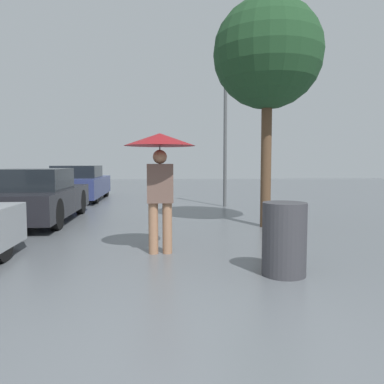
{
  "coord_description": "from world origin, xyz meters",
  "views": [
    {
      "loc": [
        -0.33,
        -2.45,
        1.41
      ],
      "look_at": [
        0.23,
        3.33,
        0.96
      ],
      "focal_mm": 35.0,
      "sensor_mm": 36.0,
      "label": 1
    }
  ],
  "objects_px": {
    "pedestrian": "(160,157)",
    "parked_car_middle": "(36,197)",
    "street_lamp": "(225,130)",
    "trash_bin": "(284,239)",
    "parked_car_farthest": "(79,184)",
    "tree": "(268,55)"
  },
  "relations": [
    {
      "from": "pedestrian",
      "to": "parked_car_middle",
      "type": "xyz_separation_m",
      "value": [
        -2.94,
        3.51,
        -0.9
      ]
    },
    {
      "from": "street_lamp",
      "to": "parked_car_middle",
      "type": "bearing_deg",
      "value": -153.0
    },
    {
      "from": "pedestrian",
      "to": "trash_bin",
      "type": "distance_m",
      "value": 2.25
    },
    {
      "from": "parked_car_middle",
      "to": "trash_bin",
      "type": "distance_m",
      "value": 6.56
    },
    {
      "from": "pedestrian",
      "to": "parked_car_middle",
      "type": "height_order",
      "value": "pedestrian"
    },
    {
      "from": "pedestrian",
      "to": "trash_bin",
      "type": "xyz_separation_m",
      "value": [
        1.54,
        -1.27,
        -1.04
      ]
    },
    {
      "from": "parked_car_middle",
      "to": "parked_car_farthest",
      "type": "relative_size",
      "value": 0.94
    },
    {
      "from": "pedestrian",
      "to": "parked_car_middle",
      "type": "relative_size",
      "value": 0.45
    },
    {
      "from": "parked_car_middle",
      "to": "parked_car_farthest",
      "type": "distance_m",
      "value": 5.29
    },
    {
      "from": "pedestrian",
      "to": "parked_car_farthest",
      "type": "xyz_separation_m",
      "value": [
        -2.99,
        8.8,
        -0.88
      ]
    },
    {
      "from": "parked_car_middle",
      "to": "parked_car_farthest",
      "type": "height_order",
      "value": "parked_car_farthest"
    },
    {
      "from": "pedestrian",
      "to": "tree",
      "type": "bearing_deg",
      "value": 43.74
    },
    {
      "from": "parked_car_farthest",
      "to": "trash_bin",
      "type": "height_order",
      "value": "parked_car_farthest"
    },
    {
      "from": "parked_car_middle",
      "to": "trash_bin",
      "type": "relative_size",
      "value": 4.51
    },
    {
      "from": "street_lamp",
      "to": "parked_car_farthest",
      "type": "bearing_deg",
      "value": 152.34
    },
    {
      "from": "street_lamp",
      "to": "pedestrian",
      "type": "bearing_deg",
      "value": -109.4
    },
    {
      "from": "parked_car_farthest",
      "to": "trash_bin",
      "type": "distance_m",
      "value": 11.05
    },
    {
      "from": "tree",
      "to": "street_lamp",
      "type": "bearing_deg",
      "value": 92.83
    },
    {
      "from": "parked_car_farthest",
      "to": "trash_bin",
      "type": "xyz_separation_m",
      "value": [
        4.52,
        -10.08,
        -0.16
      ]
    },
    {
      "from": "trash_bin",
      "to": "tree",
      "type": "bearing_deg",
      "value": 77.11
    },
    {
      "from": "trash_bin",
      "to": "pedestrian",
      "type": "bearing_deg",
      "value": 140.39
    },
    {
      "from": "parked_car_middle",
      "to": "trash_bin",
      "type": "bearing_deg",
      "value": -46.88
    }
  ]
}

